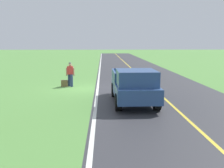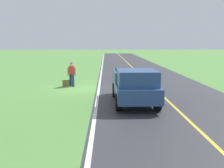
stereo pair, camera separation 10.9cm
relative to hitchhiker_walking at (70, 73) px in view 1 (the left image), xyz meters
The scene contains 7 objects.
ground_plane 1.67m from the hitchhiker_walking, 137.92° to the left, with size 200.00×200.00×0.00m, color #568E42.
road_surface 5.93m from the hitchhiker_walking, behind, with size 8.02×120.00×0.00m, color #333338.
lane_edge_line 2.36m from the hitchhiker_walking, 155.15° to the left, with size 0.16×117.60×0.00m, color silver.
lane_centre_line 5.93m from the hitchhiker_walking, behind, with size 0.14×117.60×0.00m, color gold.
hitchhiker_walking is the anchor object (origin of this frame).
suitcase_carried 0.86m from the hitchhiker_walking, ahead, with size 0.20×0.46×0.47m, color brown.
pickup_truck_passing 6.87m from the hitchhiker_walking, 124.63° to the left, with size 2.17×5.43×1.82m.
Camera 1 is at (-1.32, 18.51, 3.13)m, focal length 43.79 mm.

